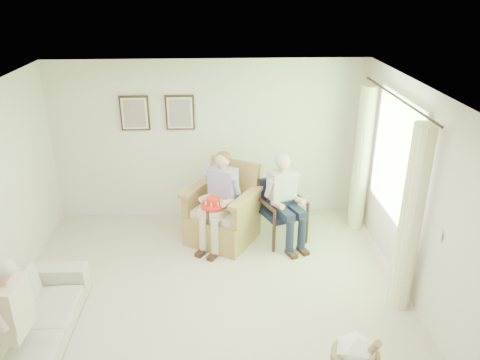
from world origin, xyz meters
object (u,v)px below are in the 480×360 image
Objects in this scene: wicker_armchair at (222,217)px; person_dark at (283,195)px; red_hat at (213,203)px; person_wicker at (222,193)px; person_sofa at (6,314)px; wood_armchair at (281,206)px; sofa at (25,327)px.

wicker_armchair is 0.87× the size of person_dark.
wicker_armchair is at bearing 67.57° from red_hat.
person_wicker is (0.00, -0.16, 0.47)m from wicker_armchair.
person_sofa is (-2.13, -2.40, -0.12)m from person_wicker.
person_sofa reaches higher than wicker_armchair.
person_sofa is 3.75× the size of red_hat.
person_sofa is at bearing -162.61° from wood_armchair.
wood_armchair is 0.74× the size of person_sofa.
wood_armchair is 0.31m from person_dark.
person_wicker reaches higher than red_hat.
person_dark is at bearing -55.03° from sofa.
red_hat is at bearing 167.18° from person_dark.
person_sofa is (-2.13, -2.55, 0.35)m from wicker_armchair.
wicker_armchair is 1.25× the size of wood_armchair.
sofa is 1.57× the size of person_dark.
person_sofa is (-3.03, -2.42, -0.06)m from person_dark.
wicker_armchair is 0.49m from person_wicker.
person_wicker is 1.11× the size of person_sofa.
person_sofa reaches higher than sofa.
person_sofa reaches higher than wood_armchair.
red_hat reaches higher than sofa.
person_dark reaches higher than red_hat.
wood_armchair is at bearing 31.91° from wicker_armchair.
wood_armchair reaches higher than sofa.
person_dark is 1.06× the size of person_sofa.
sofa is at bearing -177.05° from person_sofa.
red_hat is at bearing 141.14° from person_sofa.
wood_armchair is 0.97m from person_wicker.
person_dark is 3.98× the size of red_hat.
person_dark is (0.90, -0.13, 0.42)m from wicker_armchair.
person_wicker is at bearing 158.35° from person_dark.
person_sofa reaches higher than red_hat.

